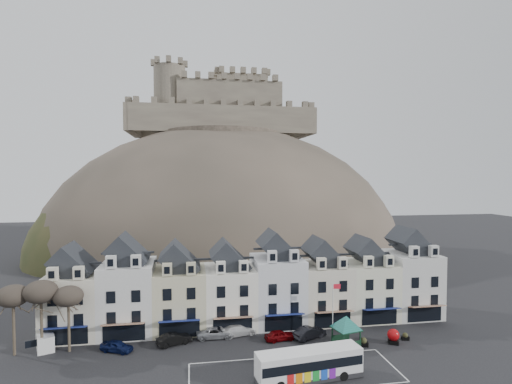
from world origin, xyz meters
TOP-DOWN VIEW (x-y plane):
  - ground at (0.00, 0.00)m, footprint 300.00×300.00m
  - coach_bay_markings at (2.00, 1.25)m, footprint 22.00×7.50m
  - townhouse_terrace at (0.15, 15.97)m, footprint 54.40×9.35m
  - castle_hill at (1.25, 68.95)m, footprint 100.00×76.00m
  - castle at (0.51, 75.93)m, footprint 50.20×22.20m
  - tree_left_far at (-29.00, 10.50)m, footprint 3.61×3.61m
  - tree_left_mid at (-26.00, 10.50)m, footprint 3.78×3.78m
  - tree_left_near at (-23.00, 10.50)m, footprint 3.43×3.43m
  - bus at (3.12, -0.38)m, footprint 11.23×3.83m
  - bus_shelter at (9.96, 6.65)m, footprint 5.71×5.71m
  - red_buoy at (16.00, 6.31)m, footprint 1.62×1.62m
  - flagpole at (9.32, 9.33)m, footprint 1.03×0.16m
  - white_van at (-26.19, 12.00)m, footprint 3.24×4.53m
  - planter_west at (12.00, 6.09)m, footprint 1.21×0.85m
  - planter_east at (18.00, 7.00)m, footprint 1.01×0.66m
  - car_navy at (-17.44, 9.50)m, footprint 4.19×3.03m
  - car_black at (-10.80, 10.37)m, footprint 4.57×2.99m
  - car_silver at (-5.65, 11.70)m, footprint 4.81×2.26m
  - car_white at (-2.68, 12.00)m, footprint 5.24×3.08m
  - car_maroon at (2.30, 9.50)m, footprint 4.05×2.13m
  - car_charcoal at (6.20, 9.50)m, footprint 4.77×3.16m

SIDE VIEW (x-z plane):
  - ground at x=0.00m, z-range 0.00..0.00m
  - coach_bay_markings at x=2.00m, z-range -0.01..0.01m
  - castle_hill at x=1.25m, z-range -33.89..34.11m
  - planter_east at x=18.00m, z-range -0.02..0.93m
  - planter_west at x=12.00m, z-range -0.02..1.08m
  - car_maroon at x=2.30m, z-range 0.00..1.31m
  - car_navy at x=-17.44m, z-range 0.00..1.33m
  - car_silver at x=-5.65m, z-range 0.00..1.36m
  - car_black at x=-10.80m, z-range 0.00..1.42m
  - car_white at x=-2.68m, z-range 0.00..1.42m
  - car_charcoal at x=6.20m, z-range 0.00..1.49m
  - red_buoy at x=16.00m, z-range 0.02..1.84m
  - white_van at x=-26.19m, z-range 0.00..1.90m
  - bus at x=3.12m, z-range 0.16..3.27m
  - bus_shelter at x=9.96m, z-range 1.03..4.75m
  - flagpole at x=9.32m, z-range 0.51..7.65m
  - townhouse_terrace at x=0.15m, z-range -0.60..11.20m
  - tree_left_near at x=-23.00m, z-range 2.64..10.47m
  - tree_left_far at x=-29.00m, z-range 2.78..11.02m
  - tree_left_mid at x=-26.00m, z-range 2.92..11.56m
  - castle at x=0.51m, z-range 29.19..51.19m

